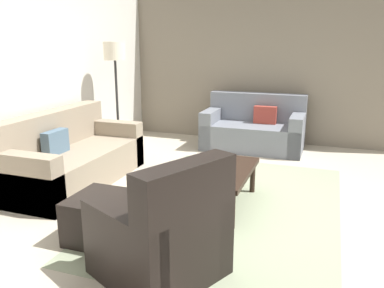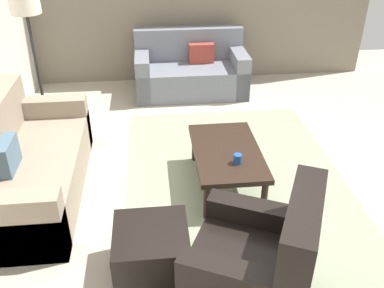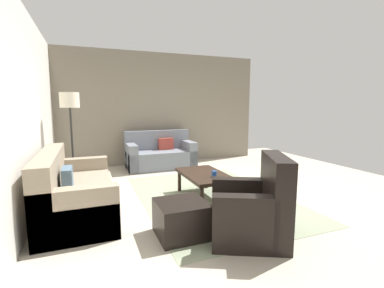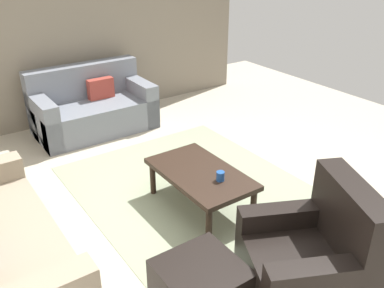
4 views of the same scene
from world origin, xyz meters
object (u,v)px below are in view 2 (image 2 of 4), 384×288
object	(u,v)px
armchair_leather	(261,269)
cup	(238,159)
couch_main	(20,168)
lamp_standing	(27,17)
couch_loveseat	(190,71)
ottoman	(152,251)
coffee_table	(227,154)

from	to	relation	value
armchair_leather	cup	size ratio (longest dim) A/B	11.88
couch_main	lamp_standing	distance (m)	1.66
lamp_standing	couch_loveseat	bearing A→B (deg)	-58.14
ottoman	coffee_table	world-z (taller)	coffee_table
couch_main	armchair_leather	bearing A→B (deg)	-126.95
ottoman	cup	xyz separation A→B (m)	(0.82, -0.82, 0.25)
armchair_leather	lamp_standing	world-z (taller)	lamp_standing
armchair_leather	ottoman	xyz separation A→B (m)	(0.36, 0.75, -0.11)
couch_main	cup	bearing A→B (deg)	-98.34
couch_loveseat	coffee_table	world-z (taller)	couch_loveseat
couch_main	cup	size ratio (longest dim) A/B	21.70
armchair_leather	coffee_table	world-z (taller)	armchair_leather
armchair_leather	cup	bearing A→B (deg)	-3.34
couch_main	couch_loveseat	distance (m)	3.04
couch_main	lamp_standing	xyz separation A→B (m)	(1.24, -0.00, 1.11)
couch_main	ottoman	bearing A→B (deg)	-132.65
couch_main	ottoman	distance (m)	1.65
coffee_table	ottoman	bearing A→B (deg)	144.34
armchair_leather	ottoman	world-z (taller)	armchair_leather
couch_main	cup	world-z (taller)	couch_main
couch_loveseat	cup	world-z (taller)	couch_loveseat
couch_loveseat	armchair_leather	size ratio (longest dim) A/B	1.49
cup	couch_main	bearing A→B (deg)	81.66
couch_loveseat	cup	size ratio (longest dim) A/B	17.71
couch_loveseat	ottoman	bearing A→B (deg)	169.43
couch_loveseat	ottoman	distance (m)	3.58
couch_main	coffee_table	bearing A→B (deg)	-91.66
couch_main	ottoman	world-z (taller)	couch_main
couch_loveseat	coffee_table	bearing A→B (deg)	-177.55
ottoman	lamp_standing	distance (m)	2.91
armchair_leather	lamp_standing	bearing A→B (deg)	35.84
coffee_table	lamp_standing	distance (m)	2.58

